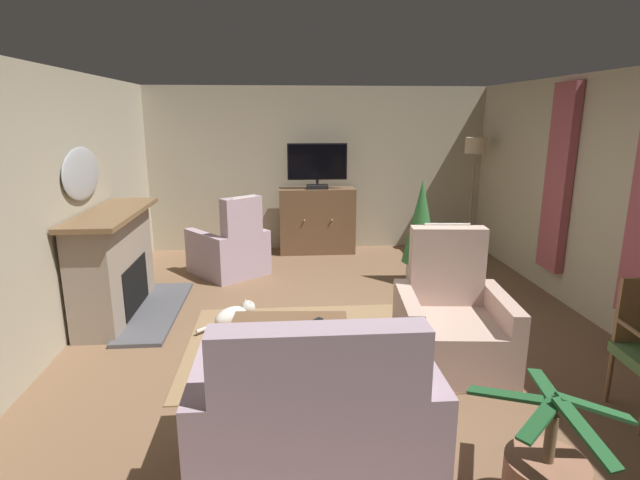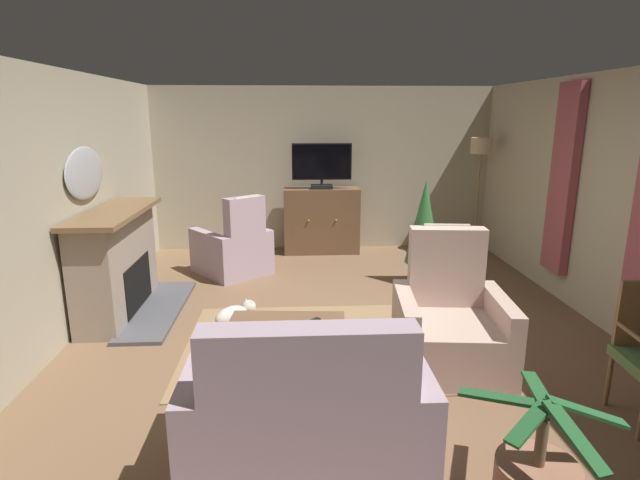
{
  "view_description": "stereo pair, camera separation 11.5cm",
  "coord_description": "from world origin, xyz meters",
  "px_view_note": "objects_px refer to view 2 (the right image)",
  "views": [
    {
      "loc": [
        -0.6,
        -4.59,
        2.13
      ],
      "look_at": [
        -0.22,
        0.2,
        0.92
      ],
      "focal_mm": 28.2,
      "sensor_mm": 36.0,
      "label": 1
    },
    {
      "loc": [
        -0.48,
        -4.6,
        2.13
      ],
      "look_at": [
        -0.22,
        0.2,
        0.92
      ],
      "focal_mm": 28.2,
      "sensor_mm": 36.0,
      "label": 2
    }
  ],
  "objects_px": {
    "coffee_table": "(286,329)",
    "potted_plant_small_fern_corner": "(424,228)",
    "tv_remote": "(312,322)",
    "cat": "(234,314)",
    "television": "(322,165)",
    "sofa_floral": "(308,419)",
    "wall_mirror_oval": "(85,173)",
    "armchair_in_far_corner": "(450,327)",
    "floor_lamp": "(480,161)",
    "armchair_facing_sofa": "(234,250)",
    "fireplace": "(119,265)",
    "tv_cabinet": "(322,222)"
  },
  "relations": [
    {
      "from": "sofa_floral",
      "to": "cat",
      "type": "bearing_deg",
      "value": 107.24
    },
    {
      "from": "floor_lamp",
      "to": "coffee_table",
      "type": "bearing_deg",
      "value": -129.38
    },
    {
      "from": "sofa_floral",
      "to": "cat",
      "type": "xyz_separation_m",
      "value": [
        -0.7,
        2.26,
        -0.25
      ]
    },
    {
      "from": "fireplace",
      "to": "tv_cabinet",
      "type": "relative_size",
      "value": 1.5
    },
    {
      "from": "potted_plant_small_fern_corner",
      "to": "floor_lamp",
      "type": "height_order",
      "value": "floor_lamp"
    },
    {
      "from": "fireplace",
      "to": "tv_remote",
      "type": "height_order",
      "value": "fireplace"
    },
    {
      "from": "sofa_floral",
      "to": "armchair_facing_sofa",
      "type": "bearing_deg",
      "value": 102.52
    },
    {
      "from": "coffee_table",
      "to": "floor_lamp",
      "type": "bearing_deg",
      "value": 50.62
    },
    {
      "from": "wall_mirror_oval",
      "to": "television",
      "type": "height_order",
      "value": "wall_mirror_oval"
    },
    {
      "from": "sofa_floral",
      "to": "armchair_facing_sofa",
      "type": "height_order",
      "value": "armchair_facing_sofa"
    },
    {
      "from": "tv_remote",
      "to": "armchair_in_far_corner",
      "type": "height_order",
      "value": "armchair_in_far_corner"
    },
    {
      "from": "potted_plant_small_fern_corner",
      "to": "armchair_facing_sofa",
      "type": "bearing_deg",
      "value": 167.42
    },
    {
      "from": "tv_cabinet",
      "to": "sofa_floral",
      "type": "height_order",
      "value": "sofa_floral"
    },
    {
      "from": "sofa_floral",
      "to": "television",
      "type": "bearing_deg",
      "value": 85.73
    },
    {
      "from": "wall_mirror_oval",
      "to": "armchair_in_far_corner",
      "type": "relative_size",
      "value": 0.83
    },
    {
      "from": "wall_mirror_oval",
      "to": "floor_lamp",
      "type": "relative_size",
      "value": 0.54
    },
    {
      "from": "tv_cabinet",
      "to": "floor_lamp",
      "type": "xyz_separation_m",
      "value": [
        2.36,
        -0.27,
        0.97
      ]
    },
    {
      "from": "tv_cabinet",
      "to": "coffee_table",
      "type": "distance_m",
      "value": 3.81
    },
    {
      "from": "tv_remote",
      "to": "sofa_floral",
      "type": "distance_m",
      "value": 1.27
    },
    {
      "from": "cat",
      "to": "armchair_in_far_corner",
      "type": "bearing_deg",
      "value": -26.92
    },
    {
      "from": "fireplace",
      "to": "wall_mirror_oval",
      "type": "height_order",
      "value": "wall_mirror_oval"
    },
    {
      "from": "wall_mirror_oval",
      "to": "sofa_floral",
      "type": "relative_size",
      "value": 0.67
    },
    {
      "from": "sofa_floral",
      "to": "armchair_in_far_corner",
      "type": "distance_m",
      "value": 1.78
    },
    {
      "from": "television",
      "to": "tv_remote",
      "type": "relative_size",
      "value": 5.33
    },
    {
      "from": "sofa_floral",
      "to": "potted_plant_small_fern_corner",
      "type": "bearing_deg",
      "value": 65.41
    },
    {
      "from": "fireplace",
      "to": "tv_cabinet",
      "type": "bearing_deg",
      "value": 45.46
    },
    {
      "from": "armchair_facing_sofa",
      "to": "floor_lamp",
      "type": "height_order",
      "value": "floor_lamp"
    },
    {
      "from": "coffee_table",
      "to": "sofa_floral",
      "type": "xyz_separation_m",
      "value": [
        0.14,
        -1.26,
        -0.02
      ]
    },
    {
      "from": "cat",
      "to": "floor_lamp",
      "type": "height_order",
      "value": "floor_lamp"
    },
    {
      "from": "tv_cabinet",
      "to": "potted_plant_small_fern_corner",
      "type": "relative_size",
      "value": 0.87
    },
    {
      "from": "tv_remote",
      "to": "cat",
      "type": "bearing_deg",
      "value": -98.41
    },
    {
      "from": "television",
      "to": "sofa_floral",
      "type": "bearing_deg",
      "value": -94.27
    },
    {
      "from": "tv_cabinet",
      "to": "armchair_facing_sofa",
      "type": "xyz_separation_m",
      "value": [
        -1.26,
        -1.03,
        -0.15
      ]
    },
    {
      "from": "television",
      "to": "armchair_facing_sofa",
      "type": "relative_size",
      "value": 0.75
    },
    {
      "from": "coffee_table",
      "to": "potted_plant_small_fern_corner",
      "type": "relative_size",
      "value": 0.76
    },
    {
      "from": "sofa_floral",
      "to": "potted_plant_small_fern_corner",
      "type": "xyz_separation_m",
      "value": [
        1.58,
        3.45,
        0.38
      ]
    },
    {
      "from": "television",
      "to": "cat",
      "type": "bearing_deg",
      "value": -111.54
    },
    {
      "from": "fireplace",
      "to": "wall_mirror_oval",
      "type": "relative_size",
      "value": 1.8
    },
    {
      "from": "fireplace",
      "to": "cat",
      "type": "distance_m",
      "value": 1.4
    },
    {
      "from": "wall_mirror_oval",
      "to": "cat",
      "type": "xyz_separation_m",
      "value": [
        1.51,
        -0.4,
        -1.44
      ]
    },
    {
      "from": "tv_remote",
      "to": "floor_lamp",
      "type": "relative_size",
      "value": 0.09
    },
    {
      "from": "armchair_facing_sofa",
      "to": "television",
      "type": "bearing_deg",
      "value": 37.87
    },
    {
      "from": "tv_cabinet",
      "to": "tv_remote",
      "type": "bearing_deg",
      "value": -94.52
    },
    {
      "from": "cat",
      "to": "fireplace",
      "type": "bearing_deg",
      "value": 162.57
    },
    {
      "from": "wall_mirror_oval",
      "to": "floor_lamp",
      "type": "height_order",
      "value": "wall_mirror_oval"
    },
    {
      "from": "armchair_facing_sofa",
      "to": "tv_remote",
      "type": "bearing_deg",
      "value": -70.58
    },
    {
      "from": "television",
      "to": "sofa_floral",
      "type": "relative_size",
      "value": 0.62
    },
    {
      "from": "fireplace",
      "to": "armchair_facing_sofa",
      "type": "xyz_separation_m",
      "value": [
        1.08,
        1.34,
        -0.21
      ]
    },
    {
      "from": "sofa_floral",
      "to": "armchair_facing_sofa",
      "type": "distance_m",
      "value": 4.1
    },
    {
      "from": "television",
      "to": "sofa_floral",
      "type": "xyz_separation_m",
      "value": [
        -0.37,
        -4.98,
        -1.03
      ]
    }
  ]
}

